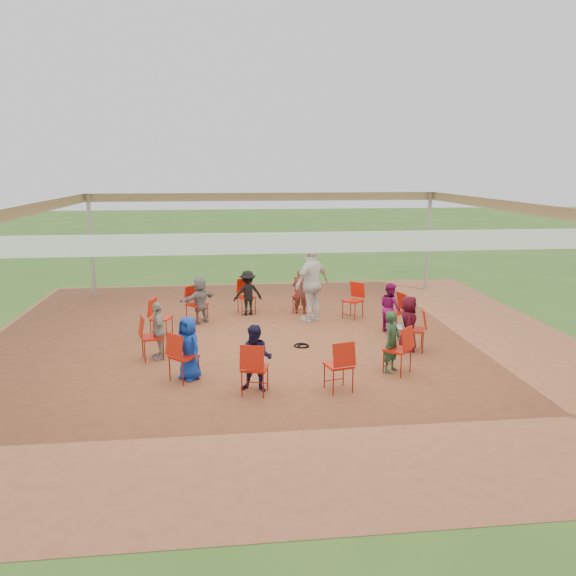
{
  "coord_description": "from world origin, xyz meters",
  "views": [
    {
      "loc": [
        -1.2,
        -11.5,
        3.73
      ],
      "look_at": [
        0.14,
        0.3,
        1.17
      ],
      "focal_mm": 35.0,
      "sensor_mm": 36.0,
      "label": 1
    }
  ],
  "objects": [
    {
      "name": "ground",
      "position": [
        0.0,
        0.0,
        0.0
      ],
      "size": [
        80.0,
        80.0,
        0.0
      ],
      "primitive_type": "plane",
      "color": "#2E5219",
      "rests_on": "ground"
    },
    {
      "name": "dirt_patch",
      "position": [
        0.0,
        0.0,
        0.01
      ],
      "size": [
        13.0,
        13.0,
        0.0
      ],
      "primitive_type": "plane",
      "color": "brown",
      "rests_on": "ground"
    },
    {
      "name": "tent",
      "position": [
        0.0,
        0.0,
        2.37
      ],
      "size": [
        10.33,
        10.33,
        3.0
      ],
      "color": "#B2B2B7",
      "rests_on": "ground"
    },
    {
      "name": "chair_0",
      "position": [
        2.64,
        -0.75,
        0.45
      ],
      "size": [
        0.54,
        0.52,
        0.9
      ],
      "primitive_type": null,
      "rotation": [
        0.0,
        0.0,
        1.29
      ],
      "color": "#BB1808",
      "rests_on": "ground"
    },
    {
      "name": "chair_1",
      "position": [
        2.66,
        0.67,
        0.45
      ],
      "size": [
        0.53,
        0.51,
        0.9
      ],
      "primitive_type": null,
      "rotation": [
        0.0,
        0.0,
        1.82
      ],
      "color": "#BB1808",
      "rests_on": "ground"
    },
    {
      "name": "chair_2",
      "position": [
        1.97,
        1.91,
        0.45
      ],
      "size": [
        0.61,
        0.61,
        0.9
      ],
      "primitive_type": null,
      "rotation": [
        0.0,
        0.0,
        2.34
      ],
      "color": "#BB1808",
      "rests_on": "ground"
    },
    {
      "name": "chair_3",
      "position": [
        0.75,
        2.64,
        0.45
      ],
      "size": [
        0.52,
        0.54,
        0.9
      ],
      "primitive_type": null,
      "rotation": [
        0.0,
        0.0,
        2.86
      ],
      "color": "#BB1808",
      "rests_on": "ground"
    },
    {
      "name": "chair_4",
      "position": [
        -0.67,
        2.66,
        0.45
      ],
      "size": [
        0.51,
        0.53,
        0.9
      ],
      "primitive_type": null,
      "rotation": [
        0.0,
        0.0,
        -2.89
      ],
      "color": "#BB1808",
      "rests_on": "ground"
    },
    {
      "name": "chair_5",
      "position": [
        -1.91,
        1.97,
        0.45
      ],
      "size": [
        0.61,
        0.61,
        0.9
      ],
      "primitive_type": null,
      "rotation": [
        0.0,
        0.0,
        -2.37
      ],
      "color": "#BB1808",
      "rests_on": "ground"
    },
    {
      "name": "chair_6",
      "position": [
        -2.64,
        0.75,
        0.45
      ],
      "size": [
        0.54,
        0.52,
        0.9
      ],
      "primitive_type": null,
      "rotation": [
        0.0,
        0.0,
        -1.85
      ],
      "color": "#BB1808",
      "rests_on": "ground"
    },
    {
      "name": "chair_7",
      "position": [
        -2.66,
        -0.67,
        0.45
      ],
      "size": [
        0.53,
        0.51,
        0.9
      ],
      "primitive_type": null,
      "rotation": [
        0.0,
        0.0,
        -1.32
      ],
      "color": "#BB1808",
      "rests_on": "ground"
    },
    {
      "name": "chair_8",
      "position": [
        -1.97,
        -1.91,
        0.45
      ],
      "size": [
        0.61,
        0.61,
        0.9
      ],
      "primitive_type": null,
      "rotation": [
        0.0,
        0.0,
        -0.8
      ],
      "color": "#BB1808",
      "rests_on": "ground"
    },
    {
      "name": "chair_9",
      "position": [
        -0.75,
        -2.64,
        0.45
      ],
      "size": [
        0.52,
        0.54,
        0.9
      ],
      "primitive_type": null,
      "rotation": [
        0.0,
        0.0,
        -0.28
      ],
      "color": "#BB1808",
      "rests_on": "ground"
    },
    {
      "name": "chair_10",
      "position": [
        0.67,
        -2.66,
        0.45
      ],
      "size": [
        0.51,
        0.53,
        0.9
      ],
      "primitive_type": null,
      "rotation": [
        0.0,
        0.0,
        0.25
      ],
      "color": "#BB1808",
      "rests_on": "ground"
    },
    {
      "name": "chair_11",
      "position": [
        1.91,
        -1.97,
        0.45
      ],
      "size": [
        0.61,
        0.61,
        0.9
      ],
      "primitive_type": null,
      "rotation": [
        0.0,
        0.0,
        0.77
      ],
      "color": "#BB1808",
      "rests_on": "ground"
    },
    {
      "name": "person_seated_0",
      "position": [
        2.52,
        -0.72,
        0.58
      ],
      "size": [
        0.46,
        0.63,
        1.15
      ],
      "primitive_type": "imported",
      "rotation": [
        0.0,
        0.0,
        1.29
      ],
      "color": "#3B0815",
      "rests_on": "ground"
    },
    {
      "name": "person_seated_1",
      "position": [
        2.54,
        0.64,
        0.58
      ],
      "size": [
        0.45,
        0.62,
        1.15
      ],
      "primitive_type": "imported",
      "rotation": [
        0.0,
        0.0,
        1.82
      ],
      "color": "#7D1157",
      "rests_on": "ground"
    },
    {
      "name": "person_seated_2",
      "position": [
        0.72,
        2.52,
        0.58
      ],
      "size": [
        0.48,
        0.38,
        1.15
      ],
      "primitive_type": "imported",
      "rotation": [
        0.0,
        0.0,
        2.86
      ],
      "color": "brown",
      "rests_on": "ground"
    },
    {
      "name": "person_seated_3",
      "position": [
        -0.64,
        2.54,
        0.58
      ],
      "size": [
        0.81,
        0.54,
        1.15
      ],
      "primitive_type": "imported",
      "rotation": [
        0.0,
        0.0,
        -2.89
      ],
      "color": "black",
      "rests_on": "ground"
    },
    {
      "name": "person_seated_4",
      "position": [
        -1.83,
        1.88,
        0.58
      ],
      "size": [
        1.04,
        1.03,
        1.15
      ],
      "primitive_type": "imported",
      "rotation": [
        0.0,
        0.0,
        -2.37
      ],
      "color": "gray",
      "rests_on": "ground"
    },
    {
      "name": "person_seated_5",
      "position": [
        -2.54,
        -0.64,
        0.58
      ],
      "size": [
        0.5,
        0.74,
        1.15
      ],
      "primitive_type": "imported",
      "rotation": [
        0.0,
        0.0,
        -1.32
      ],
      "color": "#A49C90",
      "rests_on": "ground"
    },
    {
      "name": "person_seated_6",
      "position": [
        -1.88,
        -1.83,
        0.58
      ],
      "size": [
        0.62,
        0.62,
        1.15
      ],
      "primitive_type": "imported",
      "rotation": [
        0.0,
        0.0,
        -0.8
      ],
      "color": "#1137AA",
      "rests_on": "ground"
    },
    {
      "name": "person_seated_7",
      "position": [
        -0.72,
        -2.52,
        0.58
      ],
      "size": [
        0.63,
        0.46,
        1.15
      ],
      "primitive_type": "imported",
      "rotation": [
        0.0,
        0.0,
        -0.28
      ],
      "color": "#18153B",
      "rests_on": "ground"
    },
    {
      "name": "person_seated_8",
      "position": [
        1.83,
        -1.88,
        0.58
      ],
      "size": [
        0.49,
        0.49,
        1.15
      ],
      "primitive_type": "imported",
      "rotation": [
        0.0,
        0.0,
        0.77
      ],
      "color": "#25472A",
      "rests_on": "ground"
    },
    {
      "name": "standing_person",
      "position": [
        0.9,
        1.75,
        0.95
      ],
      "size": [
        1.22,
        1.14,
        1.89
      ],
      "primitive_type": "imported",
      "rotation": [
        0.0,
        0.0,
        3.82
      ],
      "color": "silver",
      "rests_on": "ground"
    },
    {
      "name": "cable_coil",
      "position": [
        0.39,
        -0.22,
        0.02
      ],
      "size": [
        0.39,
        0.39,
        0.03
      ],
      "rotation": [
        0.0,
        0.0,
        -0.25
      ],
      "color": "black",
      "rests_on": "ground"
    },
    {
      "name": "laptop",
      "position": [
        2.37,
        -0.67,
        0.55
      ],
      "size": [
        0.34,
        0.39,
        0.23
      ],
      "rotation": [
        0.0,
        0.0,
        1.29
      ],
      "color": "#B7B7BC",
      "rests_on": "ground"
    }
  ]
}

